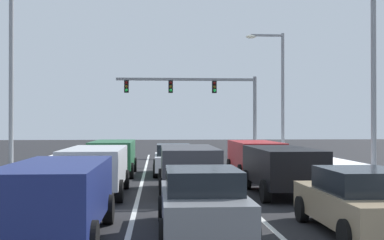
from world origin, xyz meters
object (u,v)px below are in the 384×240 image
(suv_charcoal_center_lane_second, at_px, (188,165))
(traffic_light_gantry, at_px, (206,95))
(sedan_white_center_lane_third, at_px, (173,159))
(street_lamp_right_near, at_px, (366,54))
(suv_navy_left_lane_nearest, at_px, (57,193))
(street_lamp_right_mid, at_px, (278,85))
(suv_green_left_lane_third, at_px, (113,154))
(sedan_gray_center_lane_nearest, at_px, (202,201))
(sedan_tan_right_lane_nearest, at_px, (360,201))
(suv_red_right_lane_third, at_px, (255,155))
(suv_black_right_lane_second, at_px, (282,166))
(street_lamp_left_mid, at_px, (18,65))
(suv_silver_left_lane_second, at_px, (95,167))

(suv_charcoal_center_lane_second, height_order, traffic_light_gantry, traffic_light_gantry)
(sedan_white_center_lane_third, bearing_deg, street_lamp_right_near, -30.58)
(sedan_white_center_lane_third, height_order, suv_navy_left_lane_nearest, suv_navy_left_lane_nearest)
(street_lamp_right_mid, bearing_deg, street_lamp_right_near, -88.28)
(suv_navy_left_lane_nearest, distance_m, suv_green_left_lane_third, 13.75)
(street_lamp_right_near, height_order, street_lamp_right_mid, street_lamp_right_near)
(sedan_gray_center_lane_nearest, bearing_deg, street_lamp_right_near, 49.42)
(sedan_tan_right_lane_nearest, relative_size, suv_green_left_lane_third, 0.92)
(street_lamp_right_near, bearing_deg, suv_red_right_lane_third, 140.94)
(suv_red_right_lane_third, height_order, suv_green_left_lane_third, same)
(suv_black_right_lane_second, relative_size, sedan_gray_center_lane_nearest, 1.09)
(sedan_tan_right_lane_nearest, height_order, suv_charcoal_center_lane_second, suv_charcoal_center_lane_second)
(sedan_tan_right_lane_nearest, height_order, street_lamp_right_near, street_lamp_right_near)
(street_lamp_right_mid, bearing_deg, suv_red_right_lane_third, -109.11)
(suv_charcoal_center_lane_second, relative_size, street_lamp_right_near, 0.53)
(suv_navy_left_lane_nearest, distance_m, street_lamp_right_mid, 25.51)
(suv_black_right_lane_second, height_order, traffic_light_gantry, traffic_light_gantry)
(traffic_light_gantry, distance_m, street_lamp_left_mid, 17.70)
(suv_charcoal_center_lane_second, distance_m, street_lamp_right_mid, 17.67)
(traffic_light_gantry, relative_size, street_lamp_right_mid, 1.26)
(sedan_tan_right_lane_nearest, relative_size, suv_silver_left_lane_second, 0.92)
(suv_charcoal_center_lane_second, relative_size, suv_green_left_lane_third, 1.00)
(traffic_light_gantry, bearing_deg, suv_silver_left_lane_second, -105.80)
(suv_black_right_lane_second, xyz_separation_m, suv_charcoal_center_lane_second, (-3.26, 0.85, 0.00))
(suv_green_left_lane_third, bearing_deg, sedan_white_center_lane_third, 2.86)
(suv_silver_left_lane_second, bearing_deg, sedan_gray_center_lane_nearest, -63.63)
(suv_green_left_lane_third, bearing_deg, street_lamp_right_mid, 41.41)
(sedan_tan_right_lane_nearest, relative_size, sedan_white_center_lane_third, 1.00)
(sedan_gray_center_lane_nearest, bearing_deg, sedan_white_center_lane_third, 90.91)
(sedan_tan_right_lane_nearest, height_order, street_lamp_right_mid, street_lamp_right_mid)
(street_lamp_left_mid, bearing_deg, suv_green_left_lane_third, -0.55)
(sedan_gray_center_lane_nearest, distance_m, sedan_white_center_lane_third, 13.53)
(sedan_gray_center_lane_nearest, distance_m, suv_silver_left_lane_second, 7.20)
(sedan_gray_center_lane_nearest, bearing_deg, suv_green_left_lane_third, 103.34)
(sedan_tan_right_lane_nearest, height_order, suv_red_right_lane_third, suv_red_right_lane_third)
(suv_black_right_lane_second, xyz_separation_m, suv_red_right_lane_third, (0.24, 6.10, 0.00))
(sedan_white_center_lane_third, relative_size, traffic_light_gantry, 0.41)
(suv_navy_left_lane_nearest, bearing_deg, suv_green_left_lane_third, 89.85)
(suv_charcoal_center_lane_second, distance_m, street_lamp_right_near, 8.94)
(sedan_tan_right_lane_nearest, distance_m, traffic_light_gantry, 28.26)
(street_lamp_right_near, distance_m, street_lamp_left_mid, 16.00)
(suv_black_right_lane_second, distance_m, street_lamp_right_near, 6.76)
(suv_silver_left_lane_second, height_order, suv_green_left_lane_third, same)
(suv_silver_left_lane_second, bearing_deg, suv_charcoal_center_lane_second, 7.76)
(suv_navy_left_lane_nearest, relative_size, traffic_light_gantry, 0.45)
(suv_red_right_lane_third, relative_size, street_lamp_right_near, 0.53)
(traffic_light_gantry, bearing_deg, sedan_white_center_lane_third, -102.05)
(suv_charcoal_center_lane_second, distance_m, sedan_white_center_lane_third, 6.64)
(sedan_tan_right_lane_nearest, height_order, suv_navy_left_lane_nearest, suv_navy_left_lane_nearest)
(suv_navy_left_lane_nearest, height_order, street_lamp_right_near, street_lamp_right_near)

